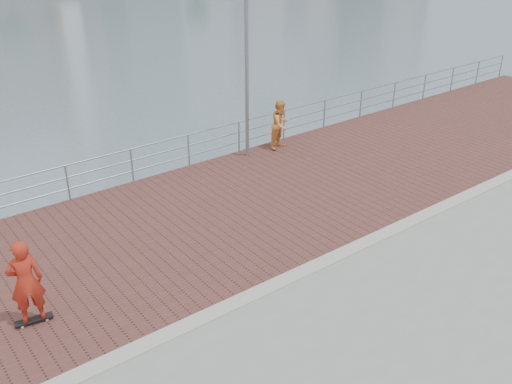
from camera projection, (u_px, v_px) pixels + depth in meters
water at (304, 337)px, 14.41m from camera, size 400.00×400.00×0.00m
brick_lane at (222, 213)px, 16.07m from camera, size 40.00×6.80×0.02m
curb at (307, 270)px, 13.50m from camera, size 40.00×0.40×0.06m
guardrail at (161, 154)px, 18.18m from camera, size 39.06×0.06×1.13m
street_lamp at (255, 25)px, 17.47m from camera, size 0.46×1.35×6.36m
skateboard at (34, 320)px, 11.77m from camera, size 0.78×0.32×0.09m
skateboarder at (26, 282)px, 11.35m from camera, size 0.75×0.56×1.87m
bystander at (281, 125)px, 20.07m from camera, size 0.98×0.85×1.74m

